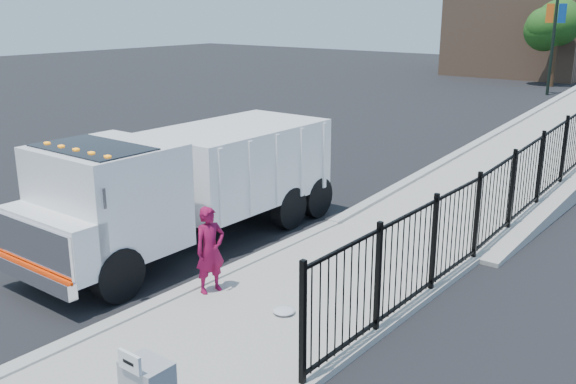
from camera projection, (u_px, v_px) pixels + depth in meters
The scene contains 11 objects.
ground at pixel (220, 280), 12.64m from camera, with size 120.00×120.00×0.00m, color black.
sidewalk at pixel (219, 350), 9.97m from camera, with size 3.55×12.00×0.12m, color #9E998E.
curb at pixel (139, 313), 11.11m from camera, with size 0.30×12.00×0.16m, color #ADAAA3.
ramp at pixel (567, 154), 23.45m from camera, with size 3.95×24.00×1.70m, color #9E998E.
truck at pixel (183, 181), 14.05m from camera, with size 2.65×7.88×2.69m.
worker at pixel (210, 250), 11.67m from camera, with size 0.59×0.39×1.63m, color maroon.
arrow_sign at pixel (130, 362), 6.97m from camera, with size 0.35×0.04×0.22m, color white.
debris at pixel (284, 311), 11.01m from camera, with size 0.39×0.39×0.10m, color silver.
light_pole_0 at pixel (561, 21), 37.58m from camera, with size 3.78×0.22×8.00m.
tree_0 at pixel (557, 26), 41.97m from camera, with size 3.09×3.09×5.54m.
building at pixel (529, 22), 50.07m from camera, with size 10.00×10.00×8.00m, color #8C664C.
Camera 1 is at (8.27, -8.32, 5.20)m, focal length 40.00 mm.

